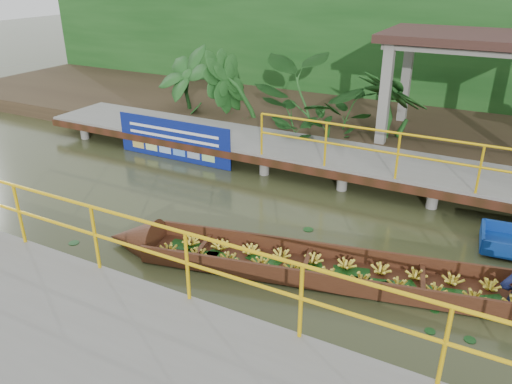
% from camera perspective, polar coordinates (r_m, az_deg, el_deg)
% --- Properties ---
extents(ground, '(80.00, 80.00, 0.00)m').
position_cam_1_polar(ground, '(9.77, -1.03, -4.36)').
color(ground, '#2E3118').
rests_on(ground, ground).
extents(land_strip, '(30.00, 8.00, 0.45)m').
position_cam_1_polar(land_strip, '(16.18, 11.99, 7.85)').
color(land_strip, '#302518').
rests_on(land_strip, ground).
extents(far_dock, '(16.00, 2.06, 1.66)m').
position_cam_1_polar(far_dock, '(12.41, 6.70, 4.37)').
color(far_dock, slate).
rests_on(far_dock, ground).
extents(near_dock, '(18.00, 2.40, 1.73)m').
position_cam_1_polar(near_dock, '(6.34, -12.17, -20.30)').
color(near_dock, slate).
rests_on(near_dock, ground).
extents(pavilion, '(4.40, 3.00, 3.00)m').
position_cam_1_polar(pavilion, '(13.96, 23.68, 14.73)').
color(pavilion, slate).
rests_on(pavilion, ground).
extents(foliage_backdrop, '(30.00, 0.80, 4.00)m').
position_cam_1_polar(foliage_backdrop, '(18.17, 14.86, 15.13)').
color(foliage_backdrop, '#154215').
rests_on(foliage_backdrop, ground).
extents(vendor_boat, '(9.20, 2.79, 2.11)m').
position_cam_1_polar(vendor_boat, '(8.33, 14.76, -8.88)').
color(vendor_boat, '#361B0E').
rests_on(vendor_boat, ground).
extents(blue_banner, '(3.47, 0.04, 1.08)m').
position_cam_1_polar(blue_banner, '(13.27, -9.44, 5.89)').
color(blue_banner, navy).
rests_on(blue_banner, ground).
extents(tropical_plants, '(14.52, 1.52, 1.90)m').
position_cam_1_polar(tropical_plants, '(13.57, 13.83, 9.66)').
color(tropical_plants, '#154215').
rests_on(tropical_plants, ground).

